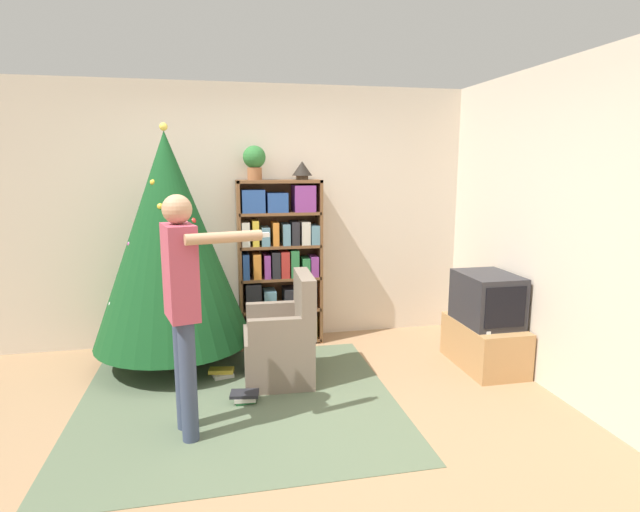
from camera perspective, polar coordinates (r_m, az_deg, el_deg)
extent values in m
plane|color=#9E7A56|center=(3.69, -5.77, -19.03)|extent=(14.00, 14.00, 0.00)
cube|color=beige|center=(5.18, -8.29, 4.63)|extent=(8.00, 0.10, 2.60)
cube|color=beige|center=(4.18, 27.61, 2.22)|extent=(0.10, 8.00, 2.60)
cube|color=#56664C|center=(4.04, -9.31, -16.28)|extent=(2.40, 2.17, 0.01)
cube|color=brown|center=(5.02, -9.15, -0.97)|extent=(0.03, 0.30, 1.66)
cube|color=brown|center=(5.12, -0.14, -0.62)|extent=(0.03, 0.30, 1.66)
cube|color=brown|center=(4.96, -4.74, 8.50)|extent=(0.83, 0.30, 0.03)
cube|color=brown|center=(5.20, -4.80, -0.50)|extent=(0.83, 0.01, 1.66)
cube|color=brown|center=(5.27, -4.48, -9.39)|extent=(0.80, 0.30, 0.03)
cube|color=#2D7A42|center=(5.18, -7.95, -8.51)|extent=(0.08, 0.24, 0.19)
cube|color=#284C93|center=(5.19, -6.64, -8.28)|extent=(0.11, 0.26, 0.22)
cube|color=orange|center=(5.18, -5.08, -8.29)|extent=(0.11, 0.21, 0.22)
cube|color=beige|center=(5.20, -3.86, -8.09)|extent=(0.08, 0.24, 0.23)
cube|color=beige|center=(5.23, -2.21, -7.97)|extent=(0.11, 0.25, 0.24)
cube|color=gold|center=(5.23, -0.99, -7.90)|extent=(0.08, 0.21, 0.25)
cube|color=brown|center=(5.17, -4.53, -5.97)|extent=(0.80, 0.30, 0.03)
cube|color=#232328|center=(5.06, -7.64, -4.60)|extent=(0.15, 0.21, 0.27)
cube|color=#5B899E|center=(5.09, -5.79, -4.92)|extent=(0.12, 0.23, 0.20)
cube|color=#232328|center=(5.13, -3.33, -4.73)|extent=(0.16, 0.26, 0.20)
cube|color=orange|center=(5.15, -1.34, -4.59)|extent=(0.12, 0.24, 0.21)
cube|color=brown|center=(5.09, -4.58, -2.44)|extent=(0.80, 0.30, 0.03)
cube|color=#284C93|center=(5.00, -8.50, -1.11)|extent=(0.06, 0.24, 0.25)
cube|color=orange|center=(5.02, -7.28, -1.03)|extent=(0.07, 0.28, 0.25)
cube|color=#843889|center=(5.03, -6.13, -1.08)|extent=(0.06, 0.27, 0.23)
cube|color=#232328|center=(5.03, -5.16, -0.89)|extent=(0.08, 0.26, 0.26)
cube|color=#B22D28|center=(5.03, -4.11, -0.87)|extent=(0.08, 0.23, 0.26)
cube|color=#2D7A42|center=(5.03, -3.01, -0.79)|extent=(0.08, 0.21, 0.27)
cube|color=#2D7A42|center=(5.06, -1.74, -1.21)|extent=(0.08, 0.22, 0.19)
cube|color=#843889|center=(5.08, -0.79, -1.08)|extent=(0.08, 0.23, 0.20)
cube|color=brown|center=(5.02, -4.63, 1.20)|extent=(0.80, 0.30, 0.03)
cube|color=beige|center=(4.96, -8.54, 2.55)|extent=(0.08, 0.27, 0.24)
cube|color=gold|center=(4.95, -7.43, 2.65)|extent=(0.06, 0.24, 0.25)
cube|color=#5B899E|center=(4.96, -6.31, 2.29)|extent=(0.08, 0.24, 0.18)
cube|color=orange|center=(4.98, -5.19, 2.61)|extent=(0.06, 0.26, 0.23)
cube|color=#5B899E|center=(5.00, -4.00, 2.54)|extent=(0.07, 0.26, 0.21)
cube|color=#232328|center=(5.00, -2.97, 2.69)|extent=(0.07, 0.25, 0.23)
cube|color=beige|center=(5.02, -1.81, 2.70)|extent=(0.09, 0.25, 0.23)
cube|color=#5B899E|center=(5.04, -0.75, 2.52)|extent=(0.08, 0.25, 0.19)
cube|color=brown|center=(4.98, -4.69, 4.91)|extent=(0.80, 0.30, 0.03)
cube|color=#284C93|center=(4.92, -7.66, 6.24)|extent=(0.22, 0.23, 0.22)
cube|color=#284C93|center=(4.96, -4.98, 6.15)|extent=(0.20, 0.27, 0.19)
cube|color=#843889|center=(5.00, -1.91, 6.62)|extent=(0.21, 0.28, 0.26)
cube|color=tan|center=(4.83, 18.25, -9.56)|extent=(0.47, 0.80, 0.41)
cube|color=#28282D|center=(4.70, 18.55, -4.62)|extent=(0.45, 0.58, 0.45)
cube|color=black|center=(4.46, 20.45, -5.54)|extent=(0.37, 0.01, 0.35)
cube|color=white|center=(4.49, 18.36, -8.13)|extent=(0.04, 0.12, 0.02)
cylinder|color=#4C3323|center=(4.90, -16.13, -11.08)|extent=(0.36, 0.36, 0.10)
cylinder|color=brown|center=(4.86, -16.20, -9.87)|extent=(0.08, 0.08, 0.12)
cone|color=#14471E|center=(4.62, -16.82, 1.86)|extent=(1.39, 1.39, 1.88)
sphere|color=gold|center=(4.74, -17.35, 7.74)|extent=(0.05, 0.05, 0.05)
sphere|color=#335BB2|center=(4.89, -20.10, 0.59)|extent=(0.05, 0.05, 0.05)
sphere|color=#335BB2|center=(5.12, -19.75, -2.97)|extent=(0.04, 0.04, 0.04)
sphere|color=gold|center=(4.47, -18.56, 7.98)|extent=(0.05, 0.05, 0.05)
sphere|color=#B74C93|center=(4.54, -20.87, 1.28)|extent=(0.05, 0.05, 0.05)
sphere|color=red|center=(4.42, -14.32, 3.91)|extent=(0.05, 0.05, 0.05)
sphere|color=gold|center=(4.37, -17.79, 5.41)|extent=(0.05, 0.05, 0.05)
sphere|color=silver|center=(4.62, -22.65, -5.10)|extent=(0.06, 0.06, 0.06)
sphere|color=#E5CC4C|center=(4.59, -17.46, 13.92)|extent=(0.07, 0.07, 0.07)
cube|color=#7A6B5B|center=(4.31, -4.83, -11.39)|extent=(0.58, 0.58, 0.42)
cube|color=#7A6B5B|center=(4.19, -1.78, -5.38)|extent=(0.14, 0.56, 0.50)
cube|color=#7A6B5B|center=(4.44, -5.15, -6.53)|extent=(0.51, 0.10, 0.20)
cube|color=#7A6B5B|center=(3.98, -4.60, -8.51)|extent=(0.51, 0.10, 0.20)
cylinder|color=#38425B|center=(3.62, -15.40, -12.67)|extent=(0.11, 0.11, 0.82)
cylinder|color=#38425B|center=(3.46, -14.81, -13.77)|extent=(0.11, 0.11, 0.82)
cube|color=#AD4256|center=(3.32, -15.69, -1.76)|extent=(0.25, 0.35, 0.62)
cylinder|color=tan|center=(3.52, -16.27, -1.63)|extent=(0.07, 0.07, 0.49)
cylinder|color=tan|center=(3.14, -10.92, 2.10)|extent=(0.48, 0.19, 0.07)
cube|color=white|center=(3.21, -6.79, 2.39)|extent=(0.12, 0.06, 0.03)
sphere|color=tan|center=(3.27, -16.03, 5.16)|extent=(0.19, 0.19, 0.19)
cylinder|color=#935B38|center=(4.94, -7.48, 9.31)|extent=(0.14, 0.14, 0.12)
sphere|color=#2D7033|center=(4.94, -7.52, 11.15)|extent=(0.22, 0.22, 0.22)
cylinder|color=#473828|center=(5.00, -2.06, 8.94)|extent=(0.12, 0.12, 0.04)
cone|color=black|center=(5.00, -2.06, 9.97)|extent=(0.20, 0.20, 0.14)
cube|color=beige|center=(4.52, -11.07, -13.15)|extent=(0.20, 0.19, 0.04)
cube|color=gold|center=(4.51, -11.21, -12.72)|extent=(0.23, 0.14, 0.03)
cube|color=#2D7A42|center=(4.05, -8.59, -16.04)|extent=(0.16, 0.13, 0.03)
cube|color=beige|center=(4.04, -8.58, -15.64)|extent=(0.17, 0.16, 0.03)
cube|color=#232328|center=(4.02, -8.62, -15.30)|extent=(0.23, 0.17, 0.02)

